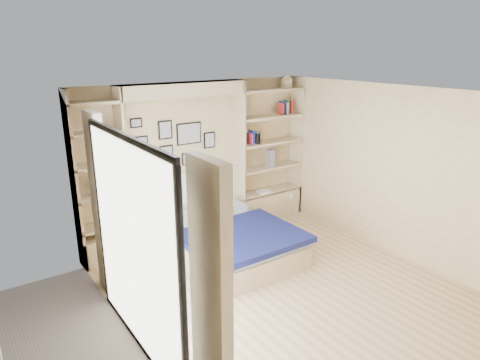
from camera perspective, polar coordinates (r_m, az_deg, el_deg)
ground at (r=5.75m, az=6.07°, el=-14.21°), size 4.50×4.50×0.00m
room_shell at (r=6.23m, az=-5.48°, el=-0.70°), size 4.50×4.50×4.50m
bed at (r=6.38m, az=-1.42°, el=-8.03°), size 1.61×2.08×1.07m
photo_gallery at (r=6.67m, az=-9.09°, el=5.05°), size 1.48×0.02×0.82m
reading_lamps at (r=6.67m, az=-6.87°, el=0.67°), size 1.92×0.12×0.15m
shelf_decor at (r=7.33m, az=2.57°, el=7.08°), size 3.52×0.23×2.03m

